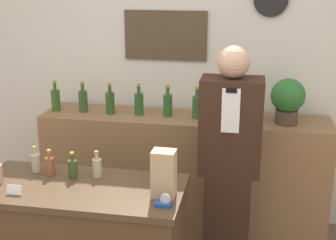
% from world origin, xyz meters
% --- Properties ---
extents(back_wall, '(5.20, 0.09, 2.70)m').
position_xyz_m(back_wall, '(0.00, 2.00, 1.35)').
color(back_wall, silver).
rests_on(back_wall, ground_plane).
extents(back_shelf, '(2.35, 0.46, 0.99)m').
position_xyz_m(back_shelf, '(0.08, 1.71, 0.50)').
color(back_shelf, '#8E6642').
rests_on(back_shelf, ground_plane).
extents(shopkeeper, '(0.42, 0.26, 1.67)m').
position_xyz_m(shopkeeper, '(0.49, 1.16, 0.83)').
color(shopkeeper, '#331E14').
rests_on(shopkeeper, ground_plane).
extents(potted_plant, '(0.26, 0.26, 0.36)m').
position_xyz_m(potted_plant, '(0.89, 1.67, 1.19)').
color(potted_plant, '#4C3D2D').
rests_on(potted_plant, back_shelf).
extents(paper_bag, '(0.13, 0.11, 0.27)m').
position_xyz_m(paper_bag, '(0.15, 0.47, 1.04)').
color(paper_bag, tan).
rests_on(paper_bag, display_counter).
extents(tape_dispenser, '(0.09, 0.06, 0.07)m').
position_xyz_m(tape_dispenser, '(0.18, 0.35, 0.93)').
color(tape_dispenser, '#1E4799').
rests_on(tape_dispenser, display_counter).
extents(price_card_right, '(0.09, 0.02, 0.06)m').
position_xyz_m(price_card_right, '(-0.69, 0.33, 0.93)').
color(price_card_right, white).
rests_on(price_card_right, display_counter).
extents(counter_bottle_1, '(0.06, 0.06, 0.17)m').
position_xyz_m(counter_bottle_1, '(-0.71, 0.66, 0.97)').
color(counter_bottle_1, tan).
rests_on(counter_bottle_1, display_counter).
extents(counter_bottle_2, '(0.06, 0.06, 0.17)m').
position_xyz_m(counter_bottle_2, '(-0.60, 0.63, 0.97)').
color(counter_bottle_2, brown).
rests_on(counter_bottle_2, display_counter).
extents(counter_bottle_3, '(0.06, 0.06, 0.17)m').
position_xyz_m(counter_bottle_3, '(-0.45, 0.61, 0.97)').
color(counter_bottle_3, '#364921').
rests_on(counter_bottle_3, display_counter).
extents(counter_bottle_4, '(0.06, 0.06, 0.17)m').
position_xyz_m(counter_bottle_4, '(-0.30, 0.65, 0.97)').
color(counter_bottle_4, tan).
rests_on(counter_bottle_4, display_counter).
extents(shelf_bottle_0, '(0.07, 0.07, 0.26)m').
position_xyz_m(shelf_bottle_0, '(-1.02, 1.69, 1.09)').
color(shelf_bottle_0, '#33571F').
rests_on(shelf_bottle_0, back_shelf).
extents(shelf_bottle_1, '(0.07, 0.07, 0.26)m').
position_xyz_m(shelf_bottle_1, '(-0.78, 1.70, 1.09)').
color(shelf_bottle_1, '#315124').
rests_on(shelf_bottle_1, back_shelf).
extents(shelf_bottle_2, '(0.07, 0.07, 0.26)m').
position_xyz_m(shelf_bottle_2, '(-0.53, 1.69, 1.09)').
color(shelf_bottle_2, '#315021').
rests_on(shelf_bottle_2, back_shelf).
extents(shelf_bottle_3, '(0.07, 0.07, 0.26)m').
position_xyz_m(shelf_bottle_3, '(-0.29, 1.71, 1.09)').
color(shelf_bottle_3, '#295727').
rests_on(shelf_bottle_3, back_shelf).
extents(shelf_bottle_4, '(0.07, 0.07, 0.26)m').
position_xyz_m(shelf_bottle_4, '(-0.05, 1.71, 1.09)').
color(shelf_bottle_4, '#2A5728').
rests_on(shelf_bottle_4, back_shelf).
extents(shelf_bottle_5, '(0.07, 0.07, 0.26)m').
position_xyz_m(shelf_bottle_5, '(0.19, 1.69, 1.09)').
color(shelf_bottle_5, '#2B582B').
rests_on(shelf_bottle_5, back_shelf).
extents(shelf_bottle_6, '(0.07, 0.07, 0.26)m').
position_xyz_m(shelf_bottle_6, '(0.43, 1.71, 1.09)').
color(shelf_bottle_6, '#324A21').
rests_on(shelf_bottle_6, back_shelf).
extents(shelf_bottle_7, '(0.07, 0.07, 0.26)m').
position_xyz_m(shelf_bottle_7, '(0.67, 1.70, 1.09)').
color(shelf_bottle_7, '#305526').
rests_on(shelf_bottle_7, back_shelf).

